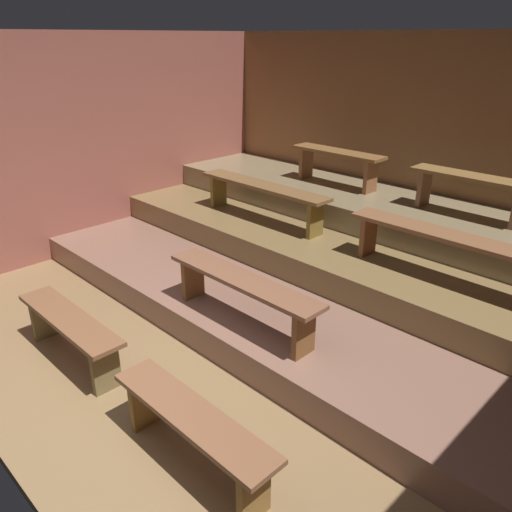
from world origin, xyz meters
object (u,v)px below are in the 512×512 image
bench_upper_left (337,159)px  bench_middle_left (263,192)px  bench_floor_right (192,426)px  bench_floor_left (70,328)px  bench_lower_center (242,288)px  bench_upper_right (470,185)px  bench_middle_right (446,243)px

bench_upper_left → bench_middle_left: bearing=-105.5°
bench_floor_right → bench_floor_left: bearing=180.0°
bench_lower_center → bench_upper_right: 2.57m
bench_floor_right → bench_middle_left: bench_middle_left is taller
bench_floor_left → bench_middle_right: size_ratio=0.73×
bench_middle_right → bench_upper_right: bench_upper_right is taller
bench_floor_left → bench_middle_right: bench_middle_right is taller
bench_floor_right → bench_lower_center: size_ratio=0.83×
bench_floor_right → bench_middle_left: 3.18m
bench_upper_left → bench_upper_right: 1.62m
bench_middle_left → bench_middle_right: bearing=0.0°
bench_lower_center → bench_middle_left: 1.85m
bench_floor_left → bench_middle_right: 3.18m
bench_upper_left → bench_middle_right: bearing=-27.6°
bench_floor_right → bench_upper_right: (0.02, 3.50, 0.80)m
bench_floor_left → bench_lower_center: bench_lower_center is taller
bench_upper_right → bench_middle_left: bearing=-152.4°
bench_lower_center → bench_middle_left: size_ratio=0.88×
bench_middle_left → bench_lower_center: bearing=-50.7°
bench_floor_left → bench_upper_right: 3.93m
bench_middle_left → bench_upper_right: size_ratio=1.47×
bench_middle_left → bench_middle_right: same height
bench_middle_right → bench_middle_left: bearing=180.0°
bench_lower_center → bench_upper_left: bench_upper_left is taller
bench_floor_left → bench_middle_left: bearing=96.7°
bench_upper_left → bench_floor_left: bearing=-89.7°
bench_floor_right → bench_middle_left: size_ratio=0.73×
bench_middle_right → bench_upper_left: bench_upper_left is taller
bench_floor_left → bench_upper_right: bearing=65.5°
bench_lower_center → bench_upper_left: bearing=110.2°
bench_middle_right → bench_lower_center: bearing=-125.3°
bench_lower_center → bench_middle_right: bearing=54.7°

